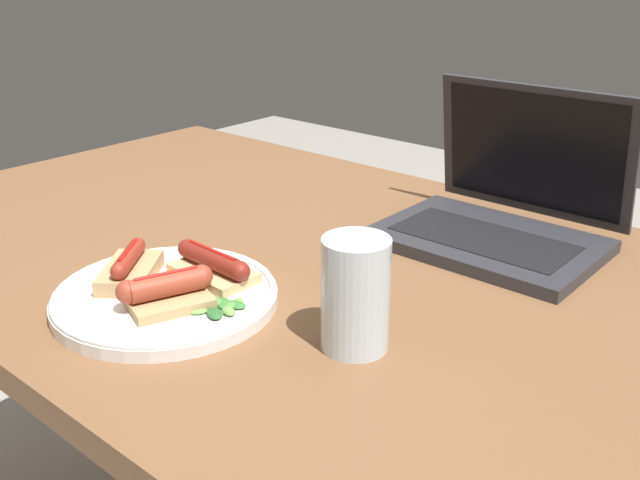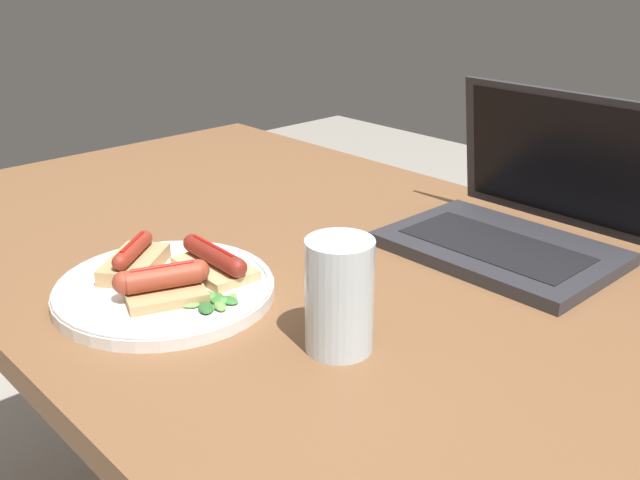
# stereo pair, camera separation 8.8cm
# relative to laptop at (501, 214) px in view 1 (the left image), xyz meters

# --- Properties ---
(desk) EXTENTS (1.43, 0.82, 0.74)m
(desk) POSITION_rel_laptop_xyz_m (-0.18, -0.23, -0.11)
(desk) COLOR brown
(desk) RESTS_ON ground_plane
(laptop) EXTENTS (0.30, 0.25, 0.22)m
(laptop) POSITION_rel_laptop_xyz_m (0.00, 0.00, 0.00)
(laptop) COLOR #2D2D33
(laptop) RESTS_ON desk
(plate) EXTENTS (0.27, 0.27, 0.02)m
(plate) POSITION_rel_laptop_xyz_m (-0.21, -0.44, -0.03)
(plate) COLOR white
(plate) RESTS_ON desk
(sausage_toast_left) EXTENTS (0.10, 0.11, 0.04)m
(sausage_toast_left) POSITION_rel_laptop_xyz_m (-0.18, -0.46, -0.01)
(sausage_toast_left) COLOR tan
(sausage_toast_left) RESTS_ON plate
(sausage_toast_middle) EXTENTS (0.13, 0.07, 0.04)m
(sausage_toast_middle) POSITION_rel_laptop_xyz_m (-0.19, -0.38, -0.01)
(sausage_toast_middle) COLOR tan
(sausage_toast_middle) RESTS_ON plate
(sausage_toast_right) EXTENTS (0.11, 0.12, 0.04)m
(sausage_toast_right) POSITION_rel_laptop_xyz_m (-0.27, -0.45, -0.01)
(sausage_toast_right) COLOR tan
(sausage_toast_right) RESTS_ON plate
(salad_pile) EXTENTS (0.06, 0.07, 0.01)m
(salad_pile) POSITION_rel_laptop_xyz_m (-0.12, -0.43, -0.02)
(salad_pile) COLOR #4C8E3D
(salad_pile) RESTS_ON plate
(drinking_glass) EXTENTS (0.07, 0.07, 0.12)m
(drinking_glass) POSITION_rel_laptop_xyz_m (0.03, -0.37, 0.02)
(drinking_glass) COLOR silver
(drinking_glass) RESTS_ON desk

